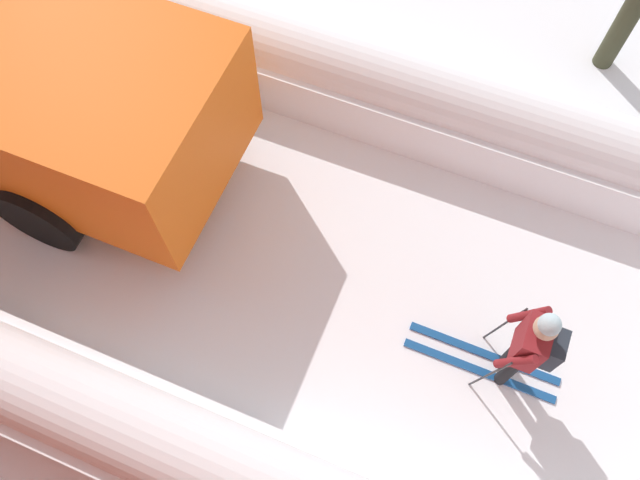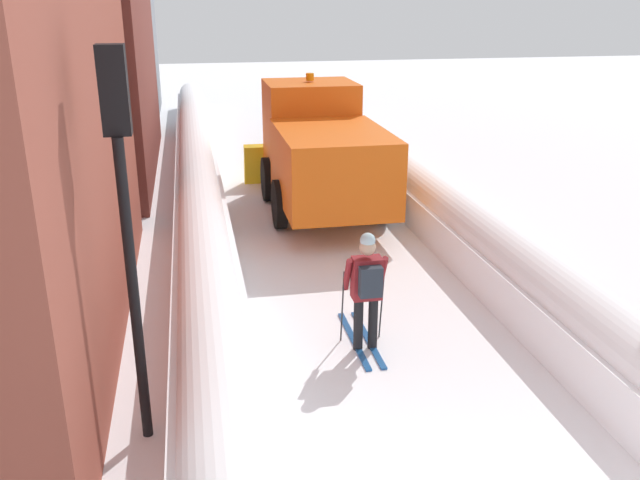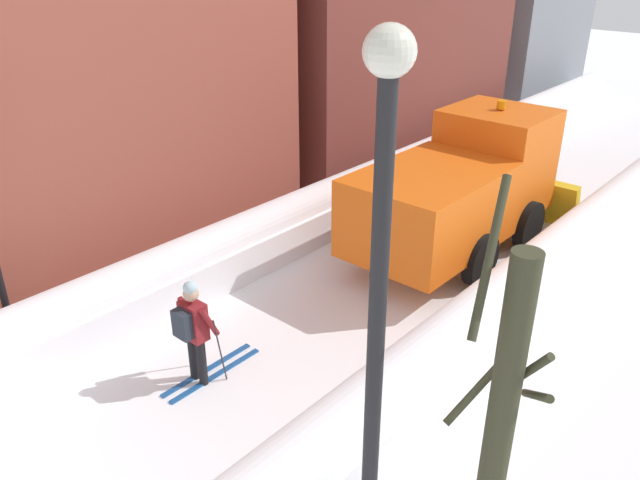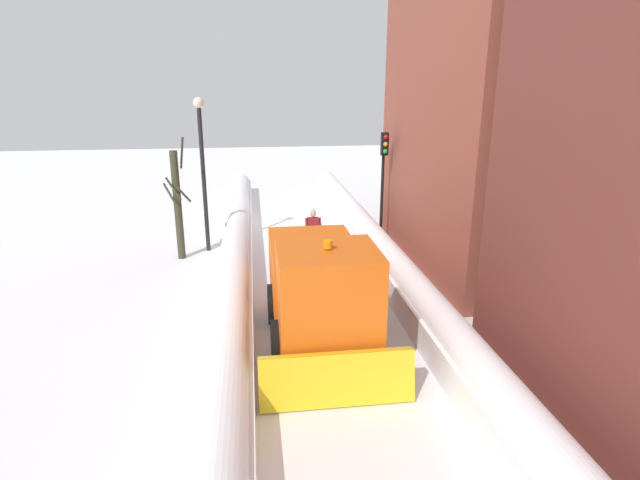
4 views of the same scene
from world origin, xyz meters
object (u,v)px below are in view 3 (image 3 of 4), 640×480
plow_truck (463,187)px  skier (194,328)px  street_lamp (378,292)px  bare_tree_near (499,430)px

plow_truck → skier: (-0.66, -6.82, -0.48)m
street_lamp → bare_tree_near: size_ratio=1.29×
skier → street_lamp: bearing=-13.2°
plow_truck → street_lamp: size_ratio=1.02×
skier → street_lamp: size_ratio=0.31×
plow_truck → bare_tree_near: bearing=-58.2°
plow_truck → street_lamp: (3.40, -7.77, 2.17)m
bare_tree_near → plow_truck: bearing=121.8°
plow_truck → skier: plow_truck is taller
skier → bare_tree_near: bare_tree_near is taller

